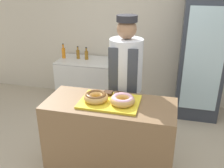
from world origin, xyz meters
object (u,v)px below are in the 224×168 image
object	(u,v)px
serving_tray	(110,102)
bottle_amber_b	(86,55)
donut_chocolate_glaze	(96,97)
brownie_back_right	(119,94)
donut_light_glaze	(123,100)
chest_freezer	(87,81)
bottle_orange	(64,52)
brownie_back_left	(108,93)
bottle_amber	(78,54)
beverage_fridge	(202,59)
baker_person	(125,84)

from	to	relation	value
serving_tray	bottle_amber_b	world-z (taller)	bottle_amber_b
donut_chocolate_glaze	brownie_back_right	bearing A→B (deg)	41.61
donut_light_glaze	chest_freezer	size ratio (longest dim) A/B	0.26
chest_freezer	bottle_orange	world-z (taller)	bottle_orange
serving_tray	chest_freezer	world-z (taller)	serving_tray
brownie_back_left	bottle_amber	bearing A→B (deg)	121.49
chest_freezer	bottle_amber	size ratio (longest dim) A/B	4.44
brownie_back_left	chest_freezer	size ratio (longest dim) A/B	0.10
serving_tray	donut_chocolate_glaze	world-z (taller)	donut_chocolate_glaze
donut_light_glaze	bottle_amber_b	size ratio (longest dim) A/B	1.18
bottle_amber	bottle_amber_b	world-z (taller)	bottle_amber
donut_chocolate_glaze	chest_freezer	xyz separation A→B (m)	(-0.75, 1.78, -0.60)
serving_tray	donut_light_glaze	xyz separation A→B (m)	(0.15, -0.03, 0.06)
serving_tray	beverage_fridge	distance (m)	2.04
donut_light_glaze	donut_chocolate_glaze	bearing A→B (deg)	180.00
donut_light_glaze	bottle_amber_b	xyz separation A→B (m)	(-1.05, 1.82, -0.10)
donut_light_glaze	bottle_amber	bearing A→B (deg)	123.59
brownie_back_left	beverage_fridge	xyz separation A→B (m)	(1.13, 1.59, 0.02)
brownie_back_left	bottle_amber	world-z (taller)	bottle_amber
bottle_orange	bottle_amber	bearing A→B (deg)	7.16
brownie_back_left	beverage_fridge	distance (m)	1.95
brownie_back_right	chest_freezer	bearing A→B (deg)	121.03
donut_chocolate_glaze	brownie_back_left	bearing A→B (deg)	65.30
beverage_fridge	chest_freezer	size ratio (longest dim) A/B	1.97
donut_chocolate_glaze	bottle_amber_b	distance (m)	1.97
donut_light_glaze	brownie_back_left	distance (m)	0.28
donut_chocolate_glaze	beverage_fridge	size ratio (longest dim) A/B	0.13
donut_chocolate_glaze	baker_person	size ratio (longest dim) A/B	0.15
brownie_back_right	beverage_fridge	world-z (taller)	beverage_fridge
chest_freezer	bottle_amber_b	world-z (taller)	bottle_amber_b
serving_tray	donut_chocolate_glaze	size ratio (longest dim) A/B	2.42
chest_freezer	bottle_amber	bearing A→B (deg)	161.92
bottle_orange	brownie_back_right	bearing A→B (deg)	-49.05
brownie_back_left	serving_tray	bearing A→B (deg)	-68.59
bottle_amber_b	bottle_orange	distance (m)	0.44
bottle_amber	donut_light_glaze	bearing A→B (deg)	-56.41
chest_freezer	bottle_orange	distance (m)	0.68
serving_tray	brownie_back_left	size ratio (longest dim) A/B	6.55
donut_light_glaze	baker_person	size ratio (longest dim) A/B	0.15
donut_chocolate_glaze	chest_freezer	bearing A→B (deg)	112.91
baker_person	chest_freezer	size ratio (longest dim) A/B	1.77
chest_freezer	bottle_orange	bearing A→B (deg)	176.99
donut_light_glaze	beverage_fridge	bearing A→B (deg)	62.60
chest_freezer	bottle_amber	xyz separation A→B (m)	(-0.18, 0.06, 0.50)
baker_person	brownie_back_left	bearing A→B (deg)	-106.83
donut_light_glaze	bottle_amber_b	world-z (taller)	donut_light_glaze
brownie_back_left	baker_person	xyz separation A→B (m)	(0.12, 0.40, -0.04)
brownie_back_right	baker_person	distance (m)	0.40
donut_chocolate_glaze	brownie_back_left	world-z (taller)	donut_chocolate_glaze
donut_light_glaze	chest_freezer	world-z (taller)	donut_light_glaze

